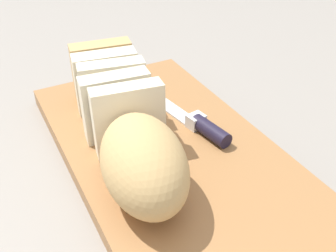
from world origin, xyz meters
name	(u,v)px	position (x,y,z in m)	size (l,w,h in m)	color
ground_plane	(168,159)	(0.00, 0.00, 0.00)	(3.00, 3.00, 0.00)	gray
cutting_board	(168,151)	(0.00, 0.00, 0.01)	(0.46, 0.26, 0.03)	#9E6B3D
bread_loaf	(127,126)	(0.00, 0.06, 0.07)	(0.33, 0.13, 0.09)	tan
bread_knife	(192,119)	(0.03, -0.05, 0.03)	(0.26, 0.07, 0.02)	silver
crumb_near_knife	(206,124)	(0.02, -0.07, 0.03)	(0.01, 0.01, 0.01)	#996633
crumb_near_loaf	(128,122)	(0.07, 0.03, 0.03)	(0.00, 0.00, 0.00)	#996633
crumb_stray_left	(167,164)	(-0.04, 0.02, 0.03)	(0.01, 0.01, 0.01)	#996633
crumb_stray_right	(183,156)	(-0.03, -0.01, 0.03)	(0.00, 0.00, 0.00)	#996633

